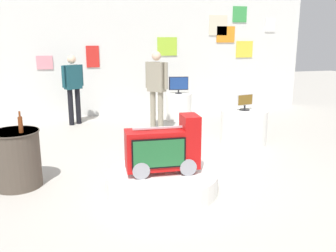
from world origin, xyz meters
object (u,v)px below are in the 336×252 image
at_px(tv_on_left_rear, 245,102).
at_px(tv_on_center_rear, 179,84).
at_px(bottle_on_side_table, 20,124).
at_px(novelty_firetruck_tv, 164,150).
at_px(display_pedestal_center_rear, 178,106).
at_px(shopper_browsing_rear, 157,85).
at_px(main_display_pedestal, 162,182).
at_px(shopper_browsing_near_truck, 73,84).
at_px(side_table_round, 16,158).
at_px(display_pedestal_left_rear, 244,127).

bearing_deg(tv_on_left_rear, tv_on_center_rear, 103.16).
bearing_deg(bottle_on_side_table, novelty_firetruck_tv, -18.95).
height_order(display_pedestal_center_rear, shopper_browsing_rear, shopper_browsing_rear).
xyz_separation_m(main_display_pedestal, shopper_browsing_near_truck, (-0.99, 4.39, 0.83)).
xyz_separation_m(tv_on_center_rear, bottle_on_side_table, (-3.36, -3.62, 0.01)).
relative_size(side_table_round, bottle_on_side_table, 2.74).
height_order(novelty_firetruck_tv, tv_on_left_rear, novelty_firetruck_tv).
xyz_separation_m(tv_on_center_rear, shopper_browsing_near_truck, (-2.56, 0.16, 0.06)).
bearing_deg(display_pedestal_left_rear, shopper_browsing_near_truck, 140.40).
bearing_deg(tv_on_center_rear, shopper_browsing_rear, -129.78).
height_order(tv_on_left_rear, side_table_round, tv_on_left_rear).
height_order(display_pedestal_left_rear, bottle_on_side_table, bottle_on_side_table).
bearing_deg(bottle_on_side_table, shopper_browsing_rear, 46.04).
xyz_separation_m(novelty_firetruck_tv, side_table_round, (-1.91, 0.73, -0.18)).
relative_size(bottle_on_side_table, shopper_browsing_near_truck, 0.18).
height_order(display_pedestal_center_rear, tv_on_center_rear, tv_on_center_rear).
xyz_separation_m(main_display_pedestal, shopper_browsing_rear, (0.75, 3.24, 0.90)).
height_order(tv_on_center_rear, bottle_on_side_table, tv_on_center_rear).
relative_size(side_table_round, shopper_browsing_near_truck, 0.48).
distance_m(novelty_firetruck_tv, bottle_on_side_table, 1.94).
bearing_deg(novelty_firetruck_tv, main_display_pedestal, 156.52).
relative_size(novelty_firetruck_tv, side_table_round, 1.25).
height_order(novelty_firetruck_tv, bottle_on_side_table, bottle_on_side_table).
bearing_deg(display_pedestal_center_rear, side_table_round, -134.61).
height_order(tv_on_center_rear, shopper_browsing_near_truck, shopper_browsing_near_truck).
height_order(main_display_pedestal, shopper_browsing_rear, shopper_browsing_rear).
height_order(tv_on_left_rear, shopper_browsing_near_truck, shopper_browsing_near_truck).
height_order(display_pedestal_center_rear, shopper_browsing_near_truck, shopper_browsing_near_truck).
relative_size(tv_on_center_rear, shopper_browsing_near_truck, 0.30).
bearing_deg(tv_on_center_rear, novelty_firetruck_tv, -110.17).
relative_size(main_display_pedestal, shopper_browsing_rear, 0.86).
distance_m(main_display_pedestal, shopper_browsing_rear, 3.45).
relative_size(novelty_firetruck_tv, tv_on_left_rear, 2.74).
bearing_deg(main_display_pedestal, shopper_browsing_near_truck, 102.67).
relative_size(tv_on_center_rear, bottle_on_side_table, 1.68).
bearing_deg(shopper_browsing_rear, shopper_browsing_near_truck, 146.64).
distance_m(main_display_pedestal, novelty_firetruck_tv, 0.45).
distance_m(bottle_on_side_table, shopper_browsing_near_truck, 3.86).
distance_m(side_table_round, bottle_on_side_table, 0.53).
height_order(bottle_on_side_table, shopper_browsing_rear, shopper_browsing_rear).
relative_size(novelty_firetruck_tv, display_pedestal_center_rear, 1.49).
height_order(display_pedestal_left_rear, display_pedestal_center_rear, same).
xyz_separation_m(display_pedestal_center_rear, tv_on_center_rear, (0.00, -0.00, 0.57)).
xyz_separation_m(tv_on_left_rear, side_table_round, (-4.04, -1.08, -0.43)).
distance_m(display_pedestal_left_rear, shopper_browsing_near_truck, 4.11).
relative_size(display_pedestal_left_rear, bottle_on_side_table, 3.09).
relative_size(tv_on_left_rear, display_pedestal_center_rear, 0.54).
xyz_separation_m(main_display_pedestal, tv_on_center_rear, (1.58, 4.23, 0.77)).
xyz_separation_m(tv_on_left_rear, display_pedestal_center_rear, (-0.57, 2.44, -0.50)).
bearing_deg(display_pedestal_left_rear, novelty_firetruck_tv, -139.64).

